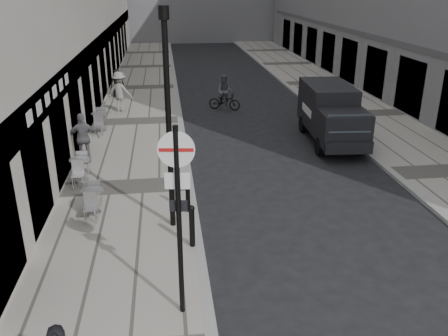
{
  "coord_description": "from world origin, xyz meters",
  "views": [
    {
      "loc": [
        -0.65,
        -3.78,
        6.25
      ],
      "look_at": [
        0.88,
        8.34,
        1.4
      ],
      "focal_mm": 38.0,
      "sensor_mm": 36.0,
      "label": 1
    }
  ],
  "objects_px": {
    "panel_van": "(331,111)",
    "lamppost": "(168,112)",
    "sign_post": "(178,199)",
    "cyclist": "(224,96)"
  },
  "relations": [
    {
      "from": "panel_van",
      "to": "lamppost",
      "type": "bearing_deg",
      "value": -130.84
    },
    {
      "from": "lamppost",
      "to": "sign_post",
      "type": "bearing_deg",
      "value": -88.5
    },
    {
      "from": "lamppost",
      "to": "cyclist",
      "type": "height_order",
      "value": "lamppost"
    },
    {
      "from": "lamppost",
      "to": "cyclist",
      "type": "distance_m",
      "value": 13.0
    },
    {
      "from": "sign_post",
      "to": "panel_van",
      "type": "bearing_deg",
      "value": 65.25
    },
    {
      "from": "lamppost",
      "to": "panel_van",
      "type": "distance_m",
      "value": 9.61
    },
    {
      "from": "sign_post",
      "to": "lamppost",
      "type": "relative_size",
      "value": 0.69
    },
    {
      "from": "lamppost",
      "to": "panel_van",
      "type": "xyz_separation_m",
      "value": [
        6.61,
        6.69,
        -1.96
      ]
    },
    {
      "from": "lamppost",
      "to": "panel_van",
      "type": "relative_size",
      "value": 1.14
    },
    {
      "from": "panel_van",
      "to": "cyclist",
      "type": "bearing_deg",
      "value": 126.38
    }
  ]
}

